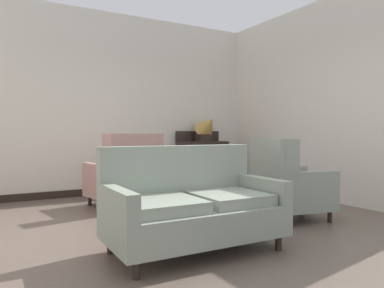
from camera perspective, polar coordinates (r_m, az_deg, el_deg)
ground at (r=4.20m, az=1.41°, el=-13.16°), size 8.16×8.16×0.00m
wall_back at (r=6.74m, az=-11.56°, el=6.14°), size 5.46×0.08×3.20m
wall_right at (r=6.45m, az=17.86°, el=6.30°), size 0.08×4.08×3.20m
baseboard_back at (r=6.75m, az=-11.33°, el=-6.99°), size 5.30×0.03×0.12m
coffee_table at (r=4.42m, az=-1.98°, el=-7.39°), size 0.96×0.96×0.45m
porcelain_vase at (r=4.37m, az=-1.10°, el=-4.59°), size 0.19×0.19×0.36m
settee at (r=3.41m, az=0.04°, el=-9.76°), size 1.59×0.84×0.95m
armchair_near_window at (r=5.43m, az=-10.32°, el=-5.09°), size 0.99×1.05×1.07m
armchair_near_sideboard at (r=4.73m, az=14.51°, el=-6.19°), size 0.95×0.89×1.01m
sideboard at (r=7.15m, az=1.62°, el=-2.77°), size 0.97×0.40×1.12m
gramophone at (r=7.08m, az=2.39°, el=2.73°), size 0.44×0.55×0.58m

